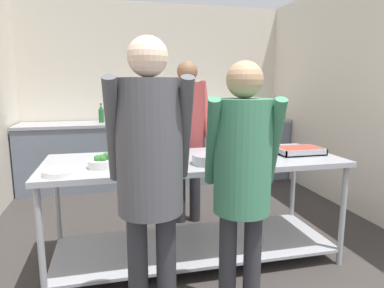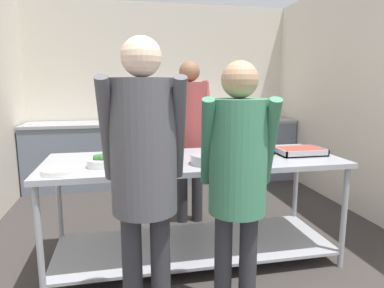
{
  "view_description": "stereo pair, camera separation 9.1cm",
  "coord_description": "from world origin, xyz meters",
  "views": [
    {
      "loc": [
        -0.72,
        -0.94,
        1.47
      ],
      "look_at": [
        -0.06,
        1.79,
        0.97
      ],
      "focal_mm": 32.0,
      "sensor_mm": 36.0,
      "label": 1
    },
    {
      "loc": [
        -0.64,
        -0.96,
        1.47
      ],
      "look_at": [
        -0.06,
        1.79,
        0.97
      ],
      "focal_mm": 32.0,
      "sensor_mm": 36.0,
      "label": 2
    }
  ],
  "objects": [
    {
      "name": "wall_rear",
      "position": [
        0.0,
        4.38,
        1.32
      ],
      "size": [
        4.05,
        0.06,
        2.65
      ],
      "color": "beige",
      "rests_on": "ground_plane"
    },
    {
      "name": "wall_right",
      "position": [
        2.0,
        2.19,
        1.32
      ],
      "size": [
        0.06,
        4.5,
        2.65
      ],
      "color": "beige",
      "rests_on": "ground_plane"
    },
    {
      "name": "back_counter",
      "position": [
        0.0,
        4.01,
        0.46
      ],
      "size": [
        3.89,
        0.65,
        0.93
      ],
      "color": "slate",
      "rests_on": "ground_plane"
    },
    {
      "name": "serving_counter",
      "position": [
        -0.06,
        1.69,
        0.59
      ],
      "size": [
        2.36,
        0.87,
        0.87
      ],
      "color": "#9EA0A8",
      "rests_on": "ground_plane"
    },
    {
      "name": "plate_stack",
      "position": [
        -1.05,
        1.4,
        0.89
      ],
      "size": [
        0.25,
        0.25,
        0.04
      ],
      "color": "white",
      "rests_on": "serving_counter"
    },
    {
      "name": "broccoli_bowl",
      "position": [
        -0.78,
        1.55,
        0.91
      ],
      "size": [
        0.21,
        0.21,
        0.1
      ],
      "color": "silver",
      "rests_on": "serving_counter"
    },
    {
      "name": "serving_tray_roast",
      "position": [
        -0.44,
        1.96,
        0.9
      ],
      "size": [
        0.4,
        0.29,
        0.05
      ],
      "color": "#9EA0A8",
      "rests_on": "serving_counter"
    },
    {
      "name": "sauce_pan",
      "position": [
        0.01,
        1.47,
        0.91
      ],
      "size": [
        0.42,
        0.28,
        0.07
      ],
      "color": "#9EA0A8",
      "rests_on": "serving_counter"
    },
    {
      "name": "serving_tray_greens",
      "position": [
        0.44,
        1.83,
        0.9
      ],
      "size": [
        0.38,
        0.34,
        0.05
      ],
      "color": "#9EA0A8",
      "rests_on": "serving_counter"
    },
    {
      "name": "serving_tray_vegetables",
      "position": [
        0.86,
        1.66,
        0.9
      ],
      "size": [
        0.39,
        0.27,
        0.05
      ],
      "color": "#9EA0A8",
      "rests_on": "serving_counter"
    },
    {
      "name": "guest_serving_left",
      "position": [
        -0.52,
        0.84,
        1.06
      ],
      "size": [
        0.47,
        0.36,
        1.71
      ],
      "color": "#2D2D33",
      "rests_on": "ground_plane"
    },
    {
      "name": "guest_serving_right",
      "position": [
        0.02,
        0.87,
        0.99
      ],
      "size": [
        0.48,
        0.39,
        1.6
      ],
      "color": "#2D2D33",
      "rests_on": "ground_plane"
    },
    {
      "name": "cook_behind_counter",
      "position": [
        0.06,
        2.48,
        1.05
      ],
      "size": [
        0.46,
        0.36,
        1.69
      ],
      "color": "#2D2D33",
      "rests_on": "ground_plane"
    },
    {
      "name": "water_bottle",
      "position": [
        -0.83,
        4.04,
        1.05
      ],
      "size": [
        0.07,
        0.07,
        0.27
      ],
      "color": "#23602D",
      "rests_on": "back_counter"
    }
  ]
}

